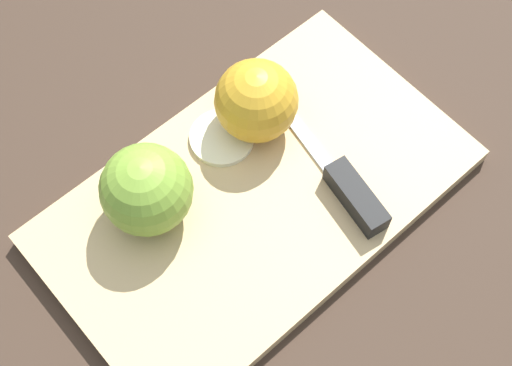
{
  "coord_description": "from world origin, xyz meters",
  "views": [
    {
      "loc": [
        -0.22,
        -0.2,
        0.63
      ],
      "look_at": [
        0.0,
        0.0,
        0.04
      ],
      "focal_mm": 50.0,
      "sensor_mm": 36.0,
      "label": 1
    }
  ],
  "objects": [
    {
      "name": "cutting_board",
      "position": [
        0.0,
        0.0,
        0.01
      ],
      "size": [
        0.43,
        0.28,
        0.02
      ],
      "color": "tan",
      "rests_on": "ground_plane"
    },
    {
      "name": "knife",
      "position": [
        0.06,
        -0.07,
        0.03
      ],
      "size": [
        0.06,
        0.15,
        0.02
      ],
      "rotation": [
        0.0,
        0.0,
        1.29
      ],
      "color": "silver",
      "rests_on": "cutting_board"
    },
    {
      "name": "apple_half_left",
      "position": [
        -0.08,
        0.06,
        0.06
      ],
      "size": [
        0.08,
        0.08,
        0.08
      ],
      "rotation": [
        0.0,
        0.0,
        3.32
      ],
      "color": "olive",
      "rests_on": "cutting_board"
    },
    {
      "name": "apple_half_right",
      "position": [
        0.06,
        0.05,
        0.06
      ],
      "size": [
        0.08,
        0.08,
        0.08
      ],
      "rotation": [
        0.0,
        0.0,
        2.94
      ],
      "color": "gold",
      "rests_on": "cutting_board"
    },
    {
      "name": "apple_slice",
      "position": [
        0.02,
        0.06,
        0.02
      ],
      "size": [
        0.06,
        0.06,
        0.01
      ],
      "color": "beige",
      "rests_on": "cutting_board"
    },
    {
      "name": "ground_plane",
      "position": [
        0.0,
        0.0,
        0.0
      ],
      "size": [
        4.0,
        4.0,
        0.0
      ],
      "primitive_type": "plane",
      "color": "#38281E"
    }
  ]
}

